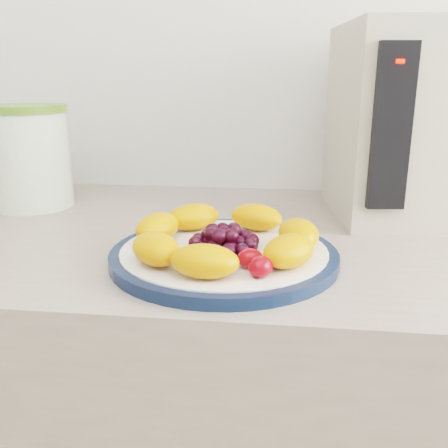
# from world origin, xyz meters

# --- Properties ---
(plate_rim) EXTENTS (0.29, 0.29, 0.01)m
(plate_rim) POSITION_xyz_m (0.03, 1.06, 0.91)
(plate_rim) COLOR #0F1F3D
(plate_rim) RESTS_ON counter
(plate_face) EXTENTS (0.26, 0.26, 0.02)m
(plate_face) POSITION_xyz_m (0.03, 1.06, 0.91)
(plate_face) COLOR white
(plate_face) RESTS_ON counter
(canister) EXTENTS (0.17, 0.17, 0.17)m
(canister) POSITION_xyz_m (-0.34, 1.30, 0.98)
(canister) COLOR #326812
(canister) RESTS_ON counter
(canister_lid) EXTENTS (0.18, 0.18, 0.01)m
(canister_lid) POSITION_xyz_m (-0.34, 1.30, 1.07)
(canister_lid) COLOR #54792B
(canister_lid) RESTS_ON canister
(appliance_body) EXTENTS (0.20, 0.27, 0.31)m
(appliance_body) POSITION_xyz_m (0.28, 1.33, 1.05)
(appliance_body) COLOR #B2AB98
(appliance_body) RESTS_ON counter
(appliance_panel) EXTENTS (0.05, 0.02, 0.23)m
(appliance_panel) POSITION_xyz_m (0.25, 1.19, 1.06)
(appliance_panel) COLOR black
(appliance_panel) RESTS_ON appliance_body
(appliance_led) EXTENTS (0.01, 0.01, 0.01)m
(appliance_led) POSITION_xyz_m (0.25, 1.18, 1.15)
(appliance_led) COLOR #FF0C05
(appliance_led) RESTS_ON appliance_panel
(fruit_plate) EXTENTS (0.25, 0.25, 0.04)m
(fruit_plate) POSITION_xyz_m (0.03, 1.06, 0.93)
(fruit_plate) COLOR orange
(fruit_plate) RESTS_ON plate_face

